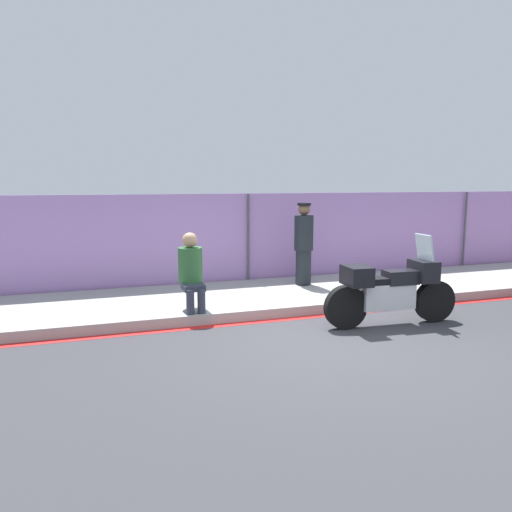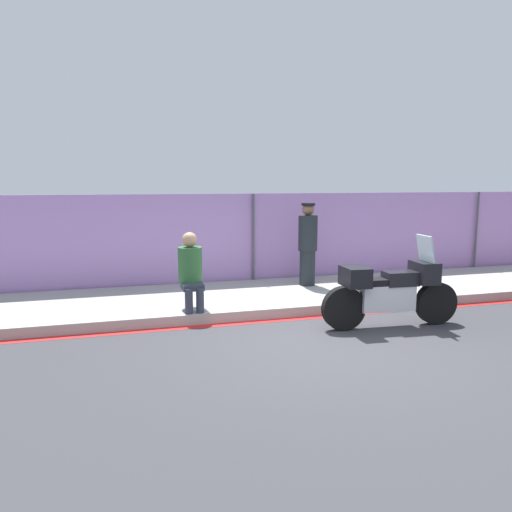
% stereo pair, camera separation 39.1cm
% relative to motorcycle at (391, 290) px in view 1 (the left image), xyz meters
% --- Properties ---
extents(ground_plane, '(120.00, 120.00, 0.00)m').
position_rel_motorcycle_xyz_m(ground_plane, '(-1.25, -0.36, -0.58)').
color(ground_plane, '#38383D').
extents(sidewalk, '(42.11, 2.52, 0.17)m').
position_rel_motorcycle_xyz_m(sidewalk, '(-1.25, 2.19, -0.49)').
color(sidewalk, '#9E9E99').
rests_on(sidewalk, ground_plane).
extents(curb_paint_stripe, '(42.11, 0.18, 0.01)m').
position_rel_motorcycle_xyz_m(curb_paint_stripe, '(-1.25, 0.83, -0.57)').
color(curb_paint_stripe, red).
rests_on(curb_paint_stripe, ground_plane).
extents(storefront_fence, '(40.01, 0.17, 2.02)m').
position_rel_motorcycle_xyz_m(storefront_fence, '(-1.25, 3.54, 0.43)').
color(storefront_fence, '#AD7FC6').
rests_on(storefront_fence, ground_plane).
extents(motorcycle, '(2.26, 0.58, 1.44)m').
position_rel_motorcycle_xyz_m(motorcycle, '(0.00, 0.00, 0.00)').
color(motorcycle, black).
rests_on(motorcycle, ground_plane).
extents(officer_standing, '(0.39, 0.39, 1.67)m').
position_rel_motorcycle_xyz_m(officer_standing, '(-0.35, 2.59, 0.45)').
color(officer_standing, '#1E2328').
rests_on(officer_standing, sidewalk).
extents(person_seated_on_curb, '(0.40, 0.67, 1.27)m').
position_rel_motorcycle_xyz_m(person_seated_on_curb, '(-2.91, 1.38, 0.29)').
color(person_seated_on_curb, '#2D3342').
rests_on(person_seated_on_curb, sidewalk).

